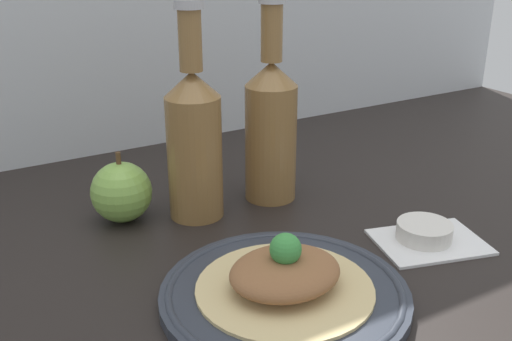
% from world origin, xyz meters
% --- Properties ---
extents(ground_plane, '(1.80, 1.10, 0.04)m').
position_xyz_m(ground_plane, '(0.00, 0.00, -0.02)').
color(ground_plane, black).
extents(plate, '(0.28, 0.28, 0.02)m').
position_xyz_m(plate, '(-0.08, -0.04, 0.01)').
color(plate, '#2D333D').
rests_on(plate, ground_plane).
extents(plated_food, '(0.20, 0.20, 0.07)m').
position_xyz_m(plated_food, '(-0.08, -0.04, 0.03)').
color(plated_food, '#D6BC7F').
rests_on(plated_food, plate).
extents(cider_bottle_left, '(0.08, 0.08, 0.30)m').
position_xyz_m(cider_bottle_left, '(-0.07, 0.20, 0.11)').
color(cider_bottle_left, olive).
rests_on(cider_bottle_left, ground_plane).
extents(cider_bottle_right, '(0.08, 0.08, 0.30)m').
position_xyz_m(cider_bottle_right, '(0.05, 0.20, 0.11)').
color(cider_bottle_right, olive).
rests_on(cider_bottle_right, ground_plane).
extents(apple, '(0.08, 0.08, 0.10)m').
position_xyz_m(apple, '(-0.17, 0.24, 0.04)').
color(apple, '#84B74C').
rests_on(apple, ground_plane).
extents(napkin, '(0.16, 0.13, 0.01)m').
position_xyz_m(napkin, '(0.15, -0.03, 0.00)').
color(napkin, white).
rests_on(napkin, ground_plane).
extents(dipping_bowl, '(0.07, 0.07, 0.03)m').
position_xyz_m(dipping_bowl, '(0.15, -0.02, 0.01)').
color(dipping_bowl, silver).
rests_on(dipping_bowl, ground_plane).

